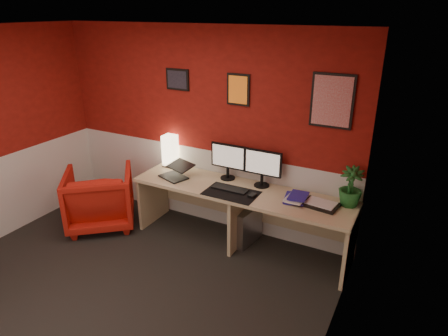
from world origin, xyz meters
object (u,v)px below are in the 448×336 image
Objects in this scene: desk at (240,218)px; monitor_left at (228,156)px; potted_plant at (351,187)px; shoji_lamp at (170,152)px; pc_tower at (246,225)px; laptop at (173,169)px; monitor_right at (262,163)px; armchair at (100,198)px; zen_tray at (321,205)px.

desk is 4.48× the size of monitor_left.
potted_plant is at bearing -1.17° from monitor_left.
shoji_lamp is 0.89× the size of pc_tower.
potted_plant is (2.04, 0.26, 0.10)m from laptop.
monitor_right reaches higher than shoji_lamp.
pc_tower is at bearing -20.21° from monitor_left.
shoji_lamp is at bearing 178.83° from potted_plant.
laptop is 0.77× the size of potted_plant.
monitor_left reaches higher than desk.
potted_plant is 0.51× the size of armchair.
armchair reaches higher than pc_tower.
armchair reaches higher than desk.
desk is at bearing -11.73° from shoji_lamp.
zen_tray is at bearing 22.56° from laptop.
pc_tower is (0.31, -0.11, -0.80)m from monitor_left.
monitor_right is (1.30, -0.02, 0.09)m from shoji_lamp.
zen_tray reaches higher than pc_tower.
shoji_lamp is at bearing 178.96° from monitor_right.
laptop is at bearing -175.24° from desk.
laptop is at bearing -50.62° from shoji_lamp.
shoji_lamp is at bearing 168.27° from desk.
laptop reaches higher than desk.
potted_plant is at bearing -1.34° from monitor_right.
monitor_right is at bearing 34.37° from laptop.
monitor_left is (-0.28, 0.22, 0.66)m from desk.
monitor_right is 1.29× the size of pc_tower.
shoji_lamp is 2.06m from zen_tray.
desk is at bearing -100.03° from pc_tower.
zen_tray is 0.36m from potted_plant.
desk is 5.78× the size of pc_tower.
potted_plant is (0.25, 0.16, 0.20)m from zen_tray.
armchair is (-1.82, -0.40, 0.01)m from desk.
desk is at bearing -170.89° from potted_plant.
monitor_right is at bearing 46.26° from pc_tower.
potted_plant reaches higher than laptop.
laptop is 0.69m from monitor_left.
laptop is 2.06m from potted_plant.
monitor_right reaches higher than laptop.
desk is 1.00m from laptop.
monitor_left is at bearing 162.57° from armchair.
monitor_left reaches higher than potted_plant.
shoji_lamp is 2.30m from potted_plant.
armchair is at bearing -137.39° from shoji_lamp.
laptop is at bearing -176.65° from zen_tray.
pc_tower is at bearing 175.44° from zen_tray.
potted_plant reaches higher than armchair.
laptop is 0.40× the size of armchair.
armchair is (-2.99, -0.59, -0.56)m from potted_plant.
shoji_lamp is at bearing -178.36° from pc_tower.
laptop is 0.73× the size of pc_tower.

